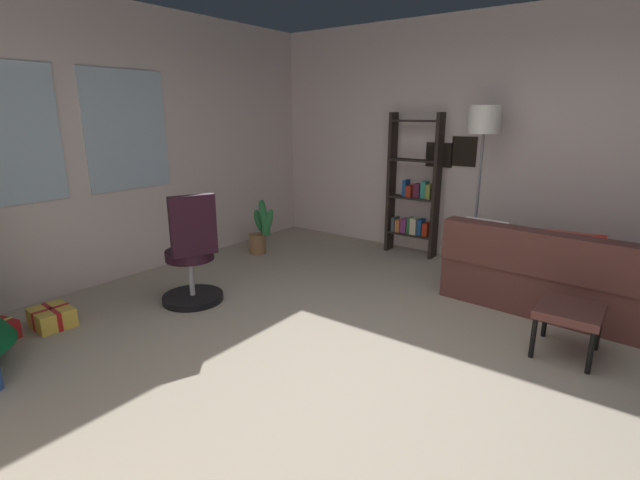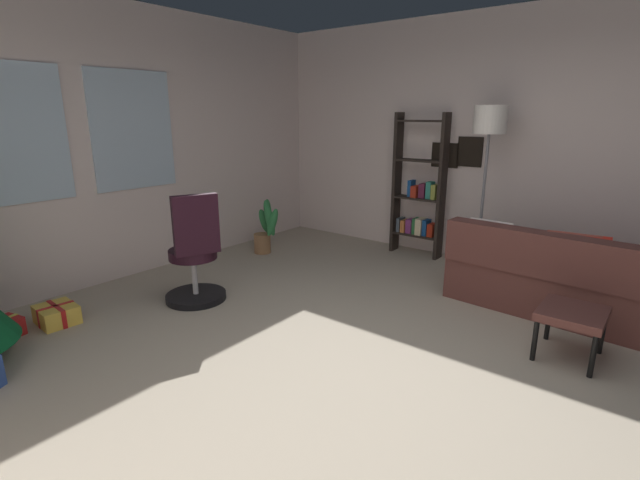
{
  "view_description": "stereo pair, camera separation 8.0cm",
  "coord_description": "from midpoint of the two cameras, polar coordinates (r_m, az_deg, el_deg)",
  "views": [
    {
      "loc": [
        -2.57,
        -1.36,
        1.71
      ],
      "look_at": [
        -0.02,
        0.54,
        0.83
      ],
      "focal_mm": 25.84,
      "sensor_mm": 36.0,
      "label": 1
    },
    {
      "loc": [
        -2.52,
        -1.43,
        1.71
      ],
      "look_at": [
        -0.02,
        0.54,
        0.83
      ],
      "focal_mm": 25.84,
      "sensor_mm": 36.0,
      "label": 2
    }
  ],
  "objects": [
    {
      "name": "couch",
      "position": [
        4.79,
        28.98,
        -4.04
      ],
      "size": [
        1.67,
        1.82,
        0.77
      ],
      "color": "#542E29",
      "rests_on": "ground_plane"
    },
    {
      "name": "wall_back_with_windows",
      "position": [
        5.25,
        -23.41,
        10.83
      ],
      "size": [
        5.59,
        0.12,
        2.8
      ],
      "color": "beige",
      "rests_on": "ground_plane"
    },
    {
      "name": "bookshelf",
      "position": [
        5.76,
        12.54,
        5.55
      ],
      "size": [
        0.18,
        0.64,
        1.72
      ],
      "color": "black",
      "rests_on": "ground_plane"
    },
    {
      "name": "footstool",
      "position": [
        3.79,
        29.3,
        -8.26
      ],
      "size": [
        0.47,
        0.42,
        0.37
      ],
      "color": "#542E29",
      "rests_on": "ground_plane"
    },
    {
      "name": "wall_right_with_frames",
      "position": [
        5.58,
        24.02,
        10.91
      ],
      "size": [
        0.12,
        6.29,
        2.8
      ],
      "color": "beige",
      "rests_on": "ground_plane"
    },
    {
      "name": "floor_lamp",
      "position": [
        5.12,
        20.62,
        12.15
      ],
      "size": [
        0.33,
        0.33,
        1.79
      ],
      "color": "slate",
      "rests_on": "ground_plane"
    },
    {
      "name": "gift_box_red",
      "position": [
        4.43,
        -34.31,
        -9.13
      ],
      "size": [
        0.31,
        0.27,
        0.16
      ],
      "color": "red",
      "rests_on": "ground_plane"
    },
    {
      "name": "potted_plant",
      "position": [
        5.81,
        -6.32,
        1.37
      ],
      "size": [
        0.3,
        0.37,
        0.7
      ],
      "color": "#926744",
      "rests_on": "ground_plane"
    },
    {
      "name": "office_chair",
      "position": [
        4.37,
        -14.71,
        -2.52
      ],
      "size": [
        0.56,
        0.57,
        1.04
      ],
      "color": "black",
      "rests_on": "ground_plane"
    },
    {
      "name": "ground_plane",
      "position": [
        3.4,
        8.35,
        -15.99
      ],
      "size": [
        5.59,
        6.29,
        0.1
      ],
      "primitive_type": "cube",
      "color": "#AB9E89"
    },
    {
      "name": "gift_box_gold",
      "position": [
        4.49,
        -29.37,
        -8.04
      ],
      "size": [
        0.3,
        0.35,
        0.16
      ],
      "color": "gold",
      "rests_on": "ground_plane"
    }
  ]
}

